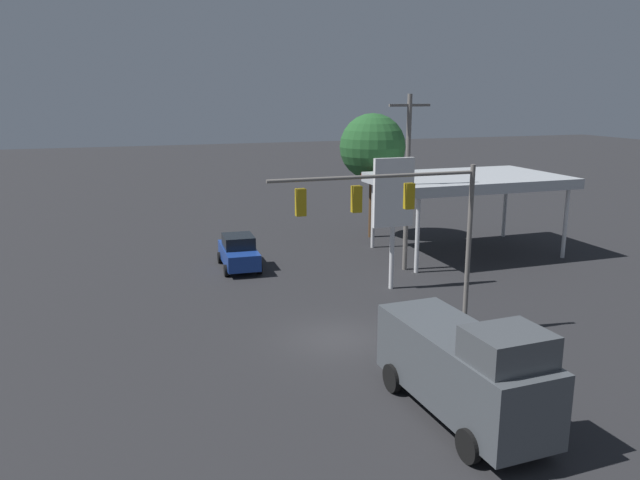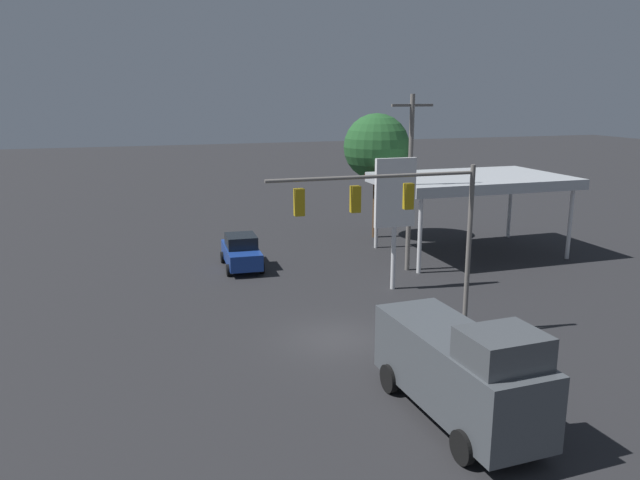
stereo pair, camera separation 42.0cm
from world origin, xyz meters
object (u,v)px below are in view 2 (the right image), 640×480
at_px(price_sign, 395,198).
at_px(sedan_waiting, 241,252).
at_px(utility_pole, 410,179).
at_px(delivery_truck, 460,369).
at_px(street_tree, 377,147).
at_px(traffic_signal_assembly, 399,213).

height_order(price_sign, sedan_waiting, price_sign).
distance_m(utility_pole, delivery_truck, 17.00).
bearing_deg(street_tree, sedan_waiting, 25.35).
relative_size(utility_pole, sedan_waiting, 2.17).
xyz_separation_m(price_sign, street_tree, (-3.68, -11.11, 1.53)).
xyz_separation_m(sedan_waiting, street_tree, (-10.29, -4.87, 5.26)).
distance_m(traffic_signal_assembly, street_tree, 18.61).
bearing_deg(delivery_truck, price_sign, 161.96).
relative_size(traffic_signal_assembly, sedan_waiting, 1.90).
height_order(traffic_signal_assembly, sedan_waiting, traffic_signal_assembly).
xyz_separation_m(price_sign, delivery_truck, (3.55, 12.66, -2.99)).
relative_size(price_sign, sedan_waiting, 1.49).
xyz_separation_m(price_sign, sedan_waiting, (6.61, -6.24, -3.73)).
bearing_deg(price_sign, delivery_truck, 74.34).
height_order(delivery_truck, sedan_waiting, delivery_truck).
bearing_deg(delivery_truck, utility_pole, 157.30).
xyz_separation_m(traffic_signal_assembly, delivery_truck, (0.79, 6.34, -3.57)).
xyz_separation_m(delivery_truck, street_tree, (-7.23, -23.77, 4.52)).
bearing_deg(utility_pole, traffic_signal_assembly, 61.69).
height_order(delivery_truck, street_tree, street_tree).
height_order(price_sign, street_tree, street_tree).
bearing_deg(price_sign, street_tree, -108.33).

